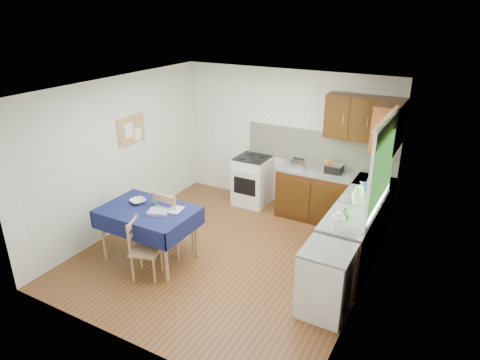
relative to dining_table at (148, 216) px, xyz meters
The scene contains 33 objects.
floor 1.33m from the dining_table, 34.09° to the left, with size 4.20×4.20×0.00m, color #543716.
ceiling 2.11m from the dining_table, 34.09° to the left, with size 4.00×4.20×0.02m, color white.
wall_back 2.93m from the dining_table, 71.20° to the left, with size 4.00×0.02×2.50m, color silver.
wall_front 1.82m from the dining_table, 57.75° to the right, with size 4.00×0.02×2.50m, color silver.
wall_left 1.36m from the dining_table, 149.61° to the left, with size 0.02×4.20×2.50m, color silver.
wall_right 3.04m from the dining_table, 12.11° to the left, with size 0.02×4.20×2.50m, color silver.
base_cabinets 2.98m from the dining_table, 39.52° to the left, with size 1.90×2.30×0.86m.
worktop_back 3.14m from the dining_table, 50.83° to the left, with size 1.90×0.60×0.04m, color slate.
worktop_right 2.93m from the dining_table, 25.94° to the left, with size 0.60×1.70×0.04m, color slate.
worktop_corner 3.58m from the dining_table, 42.73° to the left, with size 0.60×0.60×0.04m, color slate.
splashback 3.18m from the dining_table, 59.81° to the left, with size 2.70×0.02×0.60m, color #EDE9C9.
upper_cabinets 3.64m from the dining_table, 44.70° to the left, with size 1.20×0.85×0.70m.
stove 2.48m from the dining_table, 79.98° to the left, with size 0.60×0.61×0.92m.
window 3.33m from the dining_table, 24.61° to the left, with size 0.04×1.48×1.26m.
fridge 2.64m from the dining_table, ahead, with size 0.58×0.60×0.89m.
corkboard 1.66m from the dining_table, 138.30° to the left, with size 0.04×0.62×0.47m.
dining_table is the anchor object (origin of this frame).
chair_far 0.39m from the dining_table, 56.85° to the left, with size 0.47×0.47×1.03m.
chair_near 0.50m from the dining_table, 62.30° to the right, with size 0.48×0.48×0.86m.
toaster 2.74m from the dining_table, 60.49° to the left, with size 0.23×0.14×0.18m.
sandwich_press 3.14m from the dining_table, 51.38° to the left, with size 0.28×0.24×0.16m.
sauce_bottle 3.06m from the dining_table, 51.56° to the left, with size 0.04×0.04×0.20m, color red.
yellow_packet 3.15m from the dining_table, 54.64° to the left, with size 0.12×0.08×0.16m, color gold.
dish_rack 2.98m from the dining_table, 30.42° to the left, with size 0.41×0.31×0.19m.
kettle 2.67m from the dining_table, 11.50° to the left, with size 0.16×0.16×0.27m.
cup 3.52m from the dining_table, 40.78° to the left, with size 0.13×0.13×0.10m, color white.
soap_bottle_a 3.07m from the dining_table, 31.52° to the left, with size 0.11×0.11×0.27m, color white.
soap_bottle_b 3.28m from the dining_table, 36.54° to the left, with size 0.09×0.10×0.21m, color blue.
soap_bottle_c 2.75m from the dining_table, 19.23° to the left, with size 0.12×0.12×0.16m, color #24852A.
plate_bowl 0.30m from the dining_table, 160.30° to the left, with size 0.22×0.22×0.05m, color beige.
book 0.34m from the dining_table, 24.62° to the left, with size 0.18×0.25×0.02m, color white.
spice_jar 0.19m from the dining_table, 69.40° to the left, with size 0.05×0.05×0.09m, color #238130.
tea_towel 0.26m from the dining_table, ahead, with size 0.27×0.22×0.05m, color #283D95.
Camera 1 is at (2.86, -4.78, 3.52)m, focal length 32.00 mm.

